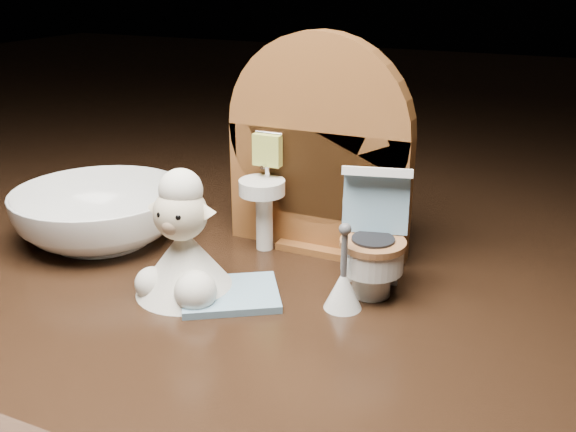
% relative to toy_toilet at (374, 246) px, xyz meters
% --- Properties ---
extents(backdrop_panel, '(0.13, 0.05, 0.15)m').
position_rel_toy_toilet_xyz_m(backdrop_panel, '(-0.06, 0.04, 0.04)').
color(backdrop_panel, brown).
rests_on(backdrop_panel, ground).
extents(toy_toilet, '(0.04, 0.05, 0.08)m').
position_rel_toy_toilet_xyz_m(toy_toilet, '(0.00, 0.00, 0.00)').
color(toy_toilet, white).
rests_on(toy_toilet, ground).
extents(bath_mat, '(0.07, 0.07, 0.00)m').
position_rel_toy_toilet_xyz_m(bath_mat, '(-0.07, -0.05, -0.03)').
color(bath_mat, '#759DB6').
rests_on(bath_mat, ground).
extents(toilet_brush, '(0.02, 0.02, 0.05)m').
position_rel_toy_toilet_xyz_m(toilet_brush, '(-0.01, -0.03, -0.01)').
color(toilet_brush, white).
rests_on(toilet_brush, ground).
extents(plush_lamb, '(0.06, 0.06, 0.08)m').
position_rel_toy_toilet_xyz_m(plush_lamb, '(-0.10, -0.05, -0.00)').
color(plush_lamb, silver).
rests_on(plush_lamb, ground).
extents(ceramic_bowl, '(0.13, 0.13, 0.04)m').
position_rel_toy_toilet_xyz_m(ceramic_bowl, '(-0.20, -0.01, -0.01)').
color(ceramic_bowl, white).
rests_on(ceramic_bowl, ground).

